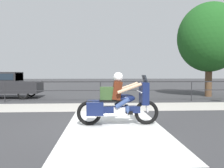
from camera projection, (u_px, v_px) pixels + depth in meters
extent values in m
plane|color=#38383A|center=(101.00, 124.00, 6.64)|extent=(120.00, 120.00, 0.00)
cube|color=#B7B2A8|center=(101.00, 107.00, 10.03)|extent=(44.00, 2.40, 0.01)
cube|color=silver|center=(114.00, 125.00, 6.46)|extent=(2.73, 6.00, 0.01)
cube|color=#232326|center=(100.00, 82.00, 11.88)|extent=(36.00, 0.04, 0.06)
cube|color=#232326|center=(100.00, 90.00, 11.91)|extent=(36.00, 0.03, 0.04)
cylinder|color=#232326|center=(5.00, 92.00, 11.61)|extent=(0.05, 0.05, 1.12)
cylinder|color=#232326|center=(100.00, 91.00, 11.91)|extent=(0.05, 0.05, 1.12)
cylinder|color=#232326|center=(192.00, 91.00, 12.21)|extent=(0.05, 0.05, 1.12)
torus|color=black|center=(146.00, 112.00, 6.54)|extent=(0.73, 0.11, 0.73)
torus|color=black|center=(89.00, 113.00, 6.44)|extent=(0.73, 0.11, 0.73)
cube|color=#141E47|center=(118.00, 109.00, 6.49)|extent=(1.30, 0.22, 0.20)
cube|color=silver|center=(119.00, 111.00, 6.49)|extent=(0.34, 0.26, 0.26)
ellipsoid|color=#141E47|center=(125.00, 98.00, 6.48)|extent=(0.60, 0.30, 0.26)
cube|color=black|center=(112.00, 100.00, 6.46)|extent=(0.75, 0.28, 0.08)
cube|color=#141E47|center=(144.00, 93.00, 6.51)|extent=(0.20, 0.58, 0.66)
cube|color=#1E232B|center=(145.00, 79.00, 6.49)|extent=(0.10, 0.49, 0.24)
cylinder|color=silver|center=(139.00, 92.00, 6.50)|extent=(0.04, 0.70, 0.04)
cylinder|color=silver|center=(111.00, 115.00, 6.32)|extent=(0.94, 0.09, 0.09)
cube|color=#141E47|center=(95.00, 109.00, 6.20)|extent=(0.48, 0.28, 0.37)
cube|color=#141E47|center=(95.00, 106.00, 6.68)|extent=(0.48, 0.28, 0.37)
cylinder|color=silver|center=(146.00, 103.00, 6.52)|extent=(0.19, 0.06, 0.58)
cube|color=#4C1E0F|center=(117.00, 90.00, 6.46)|extent=(0.31, 0.36, 0.57)
sphere|color=tan|center=(118.00, 78.00, 6.44)|extent=(0.23, 0.23, 0.23)
sphere|color=silver|center=(118.00, 77.00, 6.44)|extent=(0.29, 0.29, 0.29)
cylinder|color=#33477A|center=(122.00, 103.00, 6.33)|extent=(0.44, 0.13, 0.34)
cylinder|color=#33477A|center=(128.00, 110.00, 6.35)|extent=(0.11, 0.11, 0.20)
cube|color=black|center=(129.00, 113.00, 6.36)|extent=(0.20, 0.10, 0.09)
cylinder|color=#33477A|center=(121.00, 102.00, 6.63)|extent=(0.44, 0.13, 0.34)
cylinder|color=#33477A|center=(126.00, 108.00, 6.65)|extent=(0.11, 0.11, 0.20)
cube|color=black|center=(128.00, 111.00, 6.66)|extent=(0.20, 0.10, 0.09)
cylinder|color=tan|center=(130.00, 88.00, 6.17)|extent=(0.70, 0.09, 0.33)
cylinder|color=tan|center=(127.00, 87.00, 6.77)|extent=(0.70, 0.09, 0.33)
cube|color=#2D4723|center=(107.00, 93.00, 6.44)|extent=(0.40, 0.30, 0.37)
cube|color=#232326|center=(6.00, 87.00, 13.61)|extent=(4.25, 1.66, 0.71)
cube|color=#232326|center=(1.00, 77.00, 13.56)|extent=(2.21, 1.46, 0.58)
cube|color=#19232D|center=(19.00, 77.00, 13.62)|extent=(0.04, 1.29, 0.47)
cube|color=#19232D|center=(1.00, 77.00, 13.56)|extent=(2.03, 1.49, 0.38)
torus|color=black|center=(23.00, 94.00, 12.94)|extent=(0.68, 0.11, 0.68)
torus|color=black|center=(31.00, 92.00, 14.46)|extent=(0.68, 0.11, 0.68)
cylinder|color=brown|center=(208.00, 80.00, 14.59)|extent=(0.44, 0.44, 2.22)
ellipsoid|color=#1E561E|center=(209.00, 37.00, 14.46)|extent=(4.14, 4.14, 4.55)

